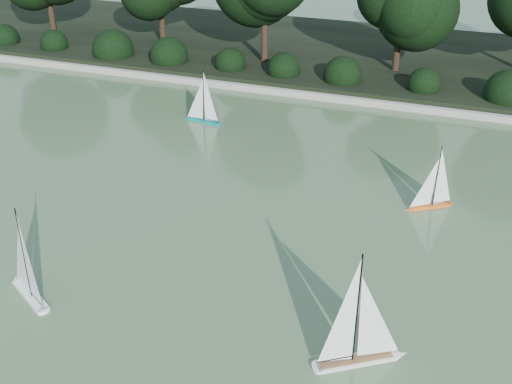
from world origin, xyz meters
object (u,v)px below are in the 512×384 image
sailboat_white_a (26,280)px  sailboat_teal (200,113)px  sailboat_white_b (365,344)px  sailboat_orange (428,198)px

sailboat_white_a → sailboat_teal: sailboat_white_a is taller
sailboat_teal → sailboat_white_a: bearing=-86.7°
sailboat_white_a → sailboat_white_b: size_ratio=0.90×
sailboat_orange → sailboat_white_b: bearing=-93.8°
sailboat_white_a → sailboat_white_b: 5.28m
sailboat_white_a → sailboat_orange: sailboat_white_a is taller
sailboat_white_b → sailboat_teal: bearing=128.4°
sailboat_white_a → sailboat_white_b: (5.27, 0.32, 0.03)m
sailboat_orange → sailboat_teal: (-6.01, 2.57, 0.01)m
sailboat_white_b → sailboat_orange: bearing=86.2°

